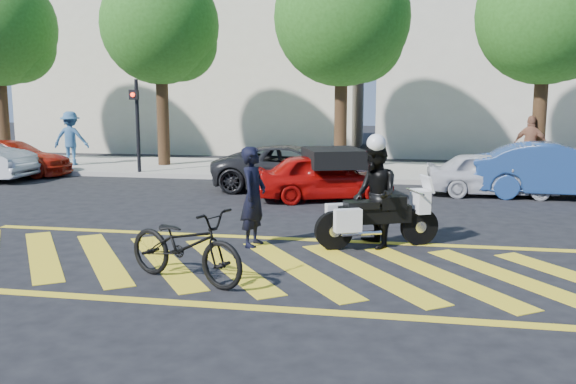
% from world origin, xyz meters
% --- Properties ---
extents(ground, '(90.00, 90.00, 0.00)m').
position_xyz_m(ground, '(0.00, 0.00, 0.00)').
color(ground, black).
rests_on(ground, ground).
extents(sidewalk, '(60.00, 5.00, 0.15)m').
position_xyz_m(sidewalk, '(0.00, 12.00, 0.07)').
color(sidewalk, '#9E998E').
rests_on(sidewalk, ground).
extents(crosswalk, '(12.33, 4.00, 0.01)m').
position_xyz_m(crosswalk, '(-0.04, 0.00, 0.00)').
color(crosswalk, yellow).
rests_on(crosswalk, ground).
extents(building_left, '(16.00, 8.00, 10.00)m').
position_xyz_m(building_left, '(-8.00, 21.00, 5.00)').
color(building_left, beige).
rests_on(building_left, ground).
extents(building_right, '(16.00, 8.00, 11.00)m').
position_xyz_m(building_right, '(9.00, 21.00, 5.50)').
color(building_right, beige).
rests_on(building_right, ground).
extents(tree_far_left, '(4.40, 4.40, 7.41)m').
position_xyz_m(tree_far_left, '(-12.87, 12.06, 5.05)').
color(tree_far_left, black).
rests_on(tree_far_left, ground).
extents(tree_left, '(4.20, 4.20, 7.26)m').
position_xyz_m(tree_left, '(-6.37, 12.06, 4.99)').
color(tree_left, black).
rests_on(tree_left, ground).
extents(tree_center, '(4.60, 4.60, 7.56)m').
position_xyz_m(tree_center, '(0.13, 12.06, 5.10)').
color(tree_center, black).
rests_on(tree_center, ground).
extents(tree_right, '(4.40, 4.40, 7.41)m').
position_xyz_m(tree_right, '(6.63, 12.06, 5.05)').
color(tree_right, black).
rests_on(tree_right, ground).
extents(signal_pole, '(0.28, 0.43, 3.20)m').
position_xyz_m(signal_pole, '(-6.50, 9.74, 1.92)').
color(signal_pole, black).
rests_on(signal_pole, ground).
extents(officer_bike, '(0.52, 0.71, 1.80)m').
position_xyz_m(officer_bike, '(-0.50, 1.28, 0.90)').
color(officer_bike, black).
rests_on(officer_bike, ground).
extents(bicycle, '(2.21, 1.48, 1.10)m').
position_xyz_m(bicycle, '(-0.97, -0.99, 0.55)').
color(bicycle, black).
rests_on(bicycle, ground).
extents(police_motorcycle, '(2.17, 1.23, 1.01)m').
position_xyz_m(police_motorcycle, '(1.66, 1.56, 0.55)').
color(police_motorcycle, black).
rests_on(police_motorcycle, ground).
extents(officer_moto, '(1.01, 1.11, 1.87)m').
position_xyz_m(officer_moto, '(1.65, 1.58, 0.94)').
color(officer_moto, black).
rests_on(officer_moto, ground).
extents(red_convertible, '(3.86, 2.58, 1.22)m').
position_xyz_m(red_convertible, '(0.14, 6.33, 0.61)').
color(red_convertible, '#AC0A07').
rests_on(red_convertible, ground).
extents(parked_left, '(4.15, 1.83, 1.18)m').
position_xyz_m(parked_left, '(-10.80, 9.20, 0.59)').
color(parked_left, '#A01609').
rests_on(parked_left, ground).
extents(parked_mid_left, '(4.71, 2.38, 1.28)m').
position_xyz_m(parked_mid_left, '(-0.90, 7.80, 0.64)').
color(parked_mid_left, black).
rests_on(parked_mid_left, ground).
extents(parked_mid_right, '(3.52, 1.48, 1.19)m').
position_xyz_m(parked_mid_right, '(4.50, 7.80, 0.59)').
color(parked_mid_right, silver).
rests_on(parked_mid_right, ground).
extents(parked_right, '(4.47, 1.79, 1.44)m').
position_xyz_m(parked_right, '(6.16, 7.80, 0.72)').
color(parked_right, navy).
rests_on(parked_right, ground).
extents(pedestrian_left, '(1.36, 0.91, 1.95)m').
position_xyz_m(pedestrian_left, '(-9.79, 11.28, 1.13)').
color(pedestrian_left, '#33608E').
rests_on(pedestrian_left, sidewalk).
extents(pedestrian_right, '(1.19, 0.93, 1.89)m').
position_xyz_m(pedestrian_right, '(6.23, 11.72, 1.09)').
color(pedestrian_right, '#915A42').
rests_on(pedestrian_right, sidewalk).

